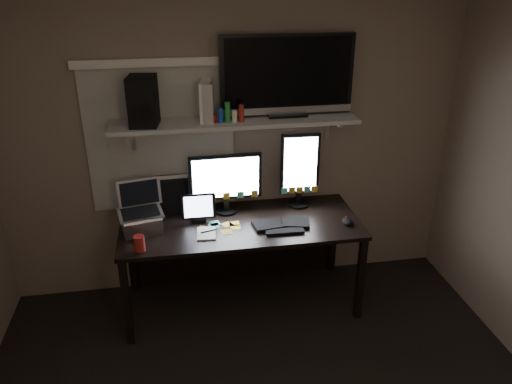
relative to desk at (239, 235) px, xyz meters
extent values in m
plane|color=#806B5C|center=(0.00, 0.25, 0.70)|extent=(3.60, 0.00, 3.60)
cube|color=beige|center=(-0.55, 0.24, 0.75)|extent=(1.10, 0.02, 1.10)
cube|color=black|center=(0.00, -0.12, 0.16)|extent=(1.80, 0.75, 0.03)
cube|color=black|center=(0.00, 0.23, -0.20)|extent=(1.80, 0.02, 0.70)
cube|color=black|center=(-0.86, -0.46, -0.20)|extent=(0.05, 0.05, 0.70)
cube|color=black|center=(0.86, -0.46, -0.20)|extent=(0.05, 0.05, 0.70)
cube|color=black|center=(-0.86, 0.21, -0.20)|extent=(0.05, 0.05, 0.70)
cube|color=black|center=(0.86, 0.21, -0.20)|extent=(0.05, 0.05, 0.70)
cube|color=#B0AFAB|center=(0.00, 0.08, 0.91)|extent=(1.80, 0.35, 0.03)
cube|color=black|center=(-0.08, 0.08, 0.42)|extent=(0.56, 0.07, 0.49)
cube|color=black|center=(0.51, 0.10, 0.48)|extent=(0.31, 0.07, 0.61)
cube|color=black|center=(0.30, -0.22, 0.19)|extent=(0.44, 0.18, 0.03)
ellipsoid|color=black|center=(0.79, -0.27, 0.20)|extent=(0.09, 0.13, 0.04)
cube|color=silver|center=(-0.27, -0.25, 0.18)|extent=(0.15, 0.20, 0.01)
cube|color=black|center=(-0.31, -0.03, 0.29)|extent=(0.26, 0.11, 0.22)
cube|color=black|center=(-0.49, 0.16, 0.33)|extent=(0.24, 0.12, 0.30)
cube|color=#B6B6BB|center=(-0.73, -0.12, 0.35)|extent=(0.36, 0.31, 0.35)
cylinder|color=maroon|center=(-0.73, -0.40, 0.23)|extent=(0.09, 0.09, 0.11)
cube|color=black|center=(0.39, 0.13, 1.22)|extent=(0.98, 0.18, 0.59)
cube|color=silver|center=(-0.20, 0.10, 1.07)|extent=(0.11, 0.25, 0.28)
cube|color=black|center=(-0.64, 0.05, 1.10)|extent=(0.21, 0.25, 0.34)
camera|label=1|loc=(-0.45, -3.42, 1.97)|focal=35.00mm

